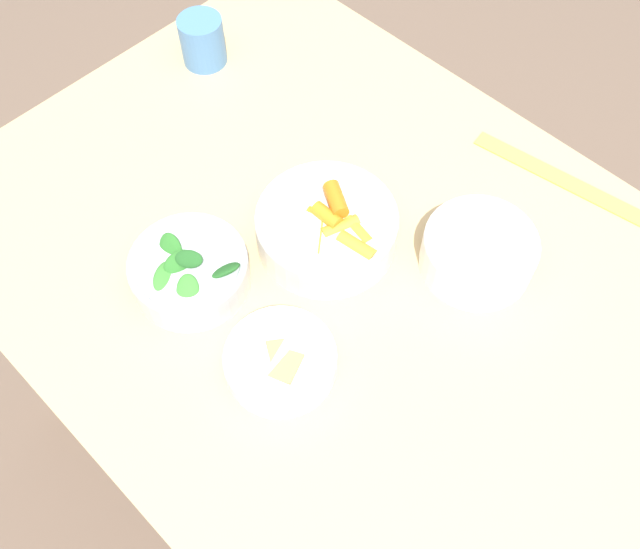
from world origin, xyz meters
TOP-DOWN VIEW (x-y plane):
  - ground_plane at (0.00, 0.00)m, footprint 10.00×10.00m
  - dining_table at (0.00, 0.00)m, footprint 1.27×0.81m
  - bowl_carrots at (-0.12, 0.02)m, footprint 0.20×0.20m
  - bowl_greens at (-0.20, -0.16)m, footprint 0.16×0.16m
  - bowl_beans_hotdog at (0.05, 0.13)m, footprint 0.15×0.15m
  - bowl_cookies at (-0.03, -0.16)m, footprint 0.14×0.14m
  - ruler at (0.07, 0.34)m, footprint 0.31×0.07m
  - cup at (-0.52, 0.14)m, footprint 0.07×0.07m

SIDE VIEW (x-z plane):
  - ground_plane at x=0.00m, z-range 0.00..0.00m
  - dining_table at x=0.00m, z-range 0.26..1.00m
  - ruler at x=0.07m, z-range 0.74..0.74m
  - bowl_cookies at x=-0.03m, z-range 0.74..0.78m
  - bowl_beans_hotdog at x=0.05m, z-range 0.74..0.80m
  - bowl_greens at x=-0.20m, z-range 0.73..0.80m
  - bowl_carrots at x=-0.12m, z-range 0.73..0.81m
  - cup at x=-0.52m, z-range 0.74..0.82m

